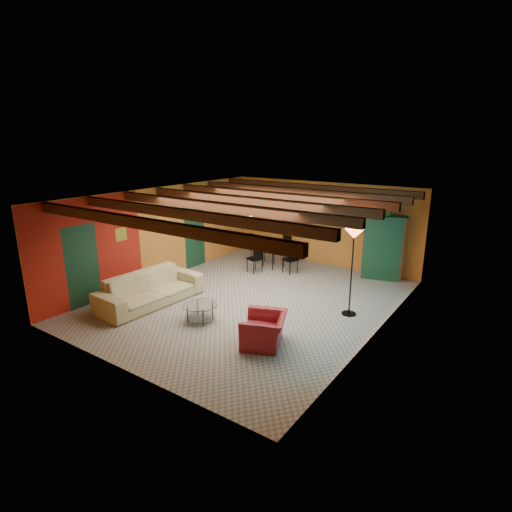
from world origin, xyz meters
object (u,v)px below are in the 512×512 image
Objects in this scene: vase at (274,234)px; potted_plant at (388,209)px; dining_table at (273,252)px; armchair at (264,330)px; armoire at (385,248)px; coffee_table at (200,312)px; sofa at (150,289)px; floor_lamp at (352,273)px.

potted_plant is at bearing 16.63° from vase.
vase is at bearing 0.00° from dining_table.
potted_plant reaches higher than dining_table.
armchair is 5.53m from armoire.
armchair is 1.19× the size of coffee_table.
armchair is 5.25m from vase.
armoire is at bearing 16.63° from vase.
armoire is 1.16m from potted_plant.
coffee_table is (1.73, -0.07, -0.19)m from sofa.
armoire is at bearing 150.26° from armchair.
armoire is (3.26, 0.97, 0.42)m from dining_table.
coffee_table is 6.19m from potted_plant.
armoire is (4.19, 5.30, 0.52)m from sofa.
vase is (-0.80, 4.39, 0.90)m from coffee_table.
vase is (-3.26, -0.97, -0.97)m from potted_plant.
armchair is at bearing -89.62° from sofa.
coffee_table is 4.55m from vase.
potted_plant is at bearing -35.39° from sofa.
sofa is 5.68× the size of potted_plant.
armchair is at bearing -96.76° from potted_plant.
dining_table is at bearing 0.00° from vase.
armchair is 0.53× the size of armoire.
armchair is 2.03× the size of potted_plant.
armoire reaches higher than sofa.
vase is (0.93, 4.32, 0.71)m from sofa.
sofa is 6.96m from potted_plant.
potted_plant is (2.47, 5.36, 1.86)m from coffee_table.
vase is (-3.26, -0.97, 0.19)m from armoire.
armchair is at bearing -59.76° from dining_table.
vase is (-2.61, 4.48, 0.79)m from armchair.
potted_plant reaches higher than vase.
floor_lamp reaches higher than dining_table.
vase is at bearing 148.66° from floor_lamp.
potted_plant reaches higher than armchair.
vase is (0.00, 0.00, 0.61)m from dining_table.
armoire is (2.47, 5.36, 0.71)m from coffee_table.
vase reaches higher than dining_table.
dining_table is at bearing -172.74° from armchair.
floor_lamp is at bearing 137.38° from armchair.
sofa is 3.34× the size of coffee_table.
armchair is at bearing -112.58° from armoire.
potted_plant is (3.26, 0.97, 1.57)m from dining_table.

